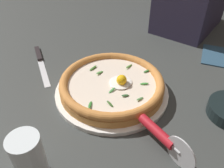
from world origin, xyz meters
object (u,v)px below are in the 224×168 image
(drinking_glass, at_px, (31,162))
(table_knife, at_px, (40,59))
(pizza, at_px, (112,84))
(folded_napkin, at_px, (216,55))
(pizza_cutter, at_px, (163,137))

(drinking_glass, bearing_deg, table_knife, 57.26)
(pizza, distance_m, table_knife, 0.31)
(drinking_glass, distance_m, folded_napkin, 0.70)
(table_knife, bearing_deg, pizza_cutter, -90.56)
(table_knife, height_order, folded_napkin, table_knife)
(table_knife, relative_size, drinking_glass, 1.96)
(pizza, relative_size, drinking_glass, 2.48)
(table_knife, xyz_separation_m, folded_napkin, (0.45, -0.42, 0.00))
(pizza, xyz_separation_m, drinking_glass, (-0.29, -0.07, 0.02))
(folded_napkin, bearing_deg, drinking_glass, 176.04)
(pizza, height_order, drinking_glass, drinking_glass)
(pizza, height_order, pizza_cutter, pizza_cutter)
(table_knife, distance_m, drinking_glass, 0.45)
(pizza, relative_size, table_knife, 1.27)
(drinking_glass, bearing_deg, folded_napkin, -3.96)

